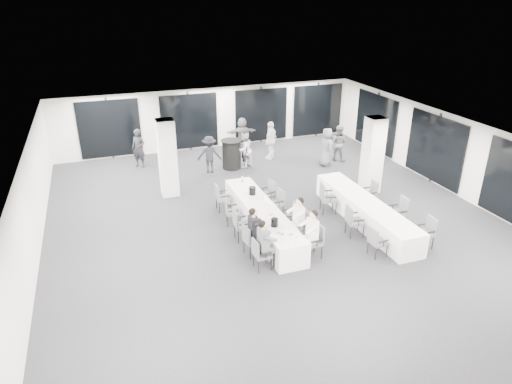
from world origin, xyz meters
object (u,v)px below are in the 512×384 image
chair_main_right_far (269,192)px  standing_guest_c (209,152)px  standing_guest_f (242,131)px  standing_guest_e (327,145)px  standing_guest_d (271,138)px  standing_guest_h (338,141)px  standing_guest_a (246,146)px  chair_main_right_second (301,224)px  chair_side_right_near (427,230)px  chair_main_left_near (260,252)px  chair_main_left_far (221,196)px  chair_side_left_near (376,240)px  ice_bucket_near (274,222)px  chair_side_left_far (326,196)px  banquet_table_main (262,218)px  chair_side_right_far (371,192)px  chair_side_right_mid (400,210)px  chair_main_left_second (250,239)px  ice_bucket_far (252,191)px  standing_guest_b (244,147)px  chair_main_right_mid (291,215)px  banquet_table_side (365,211)px  chair_main_right_near (315,239)px  chair_main_left_mid (240,223)px  chair_main_right_fourth (278,201)px  standing_guest_g (138,146)px  cocktail_table (232,154)px  chair_side_left_mid (353,219)px  chair_main_left_fourth (230,210)px

chair_main_right_far → standing_guest_c: bearing=3.7°
standing_guest_f → standing_guest_e: bearing=132.2°
standing_guest_d → standing_guest_h: 2.91m
standing_guest_a → chair_main_right_second: bearing=-157.0°
standing_guest_h → chair_side_right_near: bearing=125.6°
chair_main_left_near → standing_guest_a: (2.12, 7.38, 0.43)m
chair_main_left_near → chair_main_left_far: size_ratio=0.95×
chair_side_left_near → ice_bucket_near: size_ratio=3.74×
chair_main_left_near → chair_side_left_far: size_ratio=0.87×
banquet_table_main → chair_side_left_far: bearing=9.5°
chair_main_left_far → ice_bucket_near: 3.07m
standing_guest_c → ice_bucket_near: standing_guest_c is taller
chair_side_right_near → chair_side_right_far: 2.91m
chair_side_right_mid → standing_guest_c: (-4.39, 6.58, 0.30)m
chair_main_left_second → ice_bucket_far: bearing=150.9°
chair_side_left_far → standing_guest_e: (2.11, 4.00, 0.34)m
standing_guest_b → chair_main_right_mid: bearing=62.3°
banquet_table_side → chair_main_right_near: 2.76m
chair_main_right_second → standing_guest_f: size_ratio=0.57×
chair_side_right_near → standing_guest_d: 8.72m
chair_main_left_mid → standing_guest_f: bearing=163.6°
chair_main_right_fourth → standing_guest_b: (0.39, 4.59, 0.38)m
banquet_table_side → standing_guest_a: standing_guest_a is taller
standing_guest_g → cocktail_table: bearing=14.0°
chair_main_left_far → chair_main_right_fourth: (1.66, -0.96, -0.02)m
chair_main_left_far → banquet_table_main: bearing=27.0°
chair_side_right_mid → ice_bucket_near: 4.20m
chair_main_right_second → standing_guest_a: size_ratio=0.53×
chair_main_left_near → chair_main_right_second: chair_main_right_second is taller
chair_main_left_near → chair_main_right_near: size_ratio=0.92×
chair_main_left_far → standing_guest_c: standing_guest_c is taller
chair_main_left_far → ice_bucket_far: 1.17m
chair_side_left_mid → standing_guest_g: (-5.35, 8.18, 0.37)m
standing_guest_f → chair_main_left_far: bearing=68.1°
chair_side_right_far → chair_main_left_fourth: bearing=89.5°
chair_main_left_fourth → chair_main_right_mid: 1.93m
chair_main_left_fourth → standing_guest_h: bearing=135.7°
standing_guest_d → standing_guest_f: (-0.79, 1.63, -0.09)m
chair_main_right_mid → standing_guest_f: (1.03, 7.97, 0.36)m
chair_main_left_second → standing_guest_f: bearing=154.7°
standing_guest_a → standing_guest_c: 1.59m
chair_main_left_second → chair_main_left_far: bearing=171.5°
banquet_table_main → chair_side_right_near: (4.09, -2.58, 0.16)m
ice_bucket_far → banquet_table_main: bearing=-92.5°
chair_main_left_near → chair_main_right_near: (1.66, 0.09, 0.04)m
chair_main_right_mid → chair_side_left_far: bearing=-51.5°
standing_guest_f → chair_main_right_far: bearing=83.0°
chair_main_right_fourth → standing_guest_c: 4.68m
standing_guest_b → chair_main_right_near: bearing=63.2°
chair_main_left_second → chair_side_right_near: 5.08m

